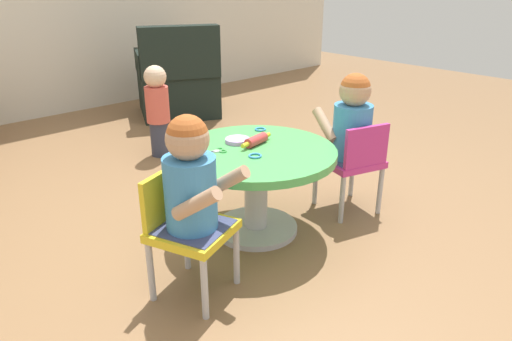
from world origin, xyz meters
name	(u,v)px	position (x,y,z in m)	size (l,w,h in m)	color
ground_plane	(256,230)	(0.00, 0.00, 0.00)	(10.00, 10.00, 0.00)	olive
craft_table	(256,172)	(0.00, 0.00, 0.34)	(0.81, 0.81, 0.46)	silver
child_chair_left	(186,227)	(-0.56, -0.18, 0.31)	(0.39, 0.39, 0.54)	#B7B7BC
seated_child_left	(191,179)	(-0.54, -0.22, 0.53)	(0.37, 0.42, 0.51)	#3F4772
child_chair_right	(353,161)	(0.55, -0.20, 0.31)	(0.37, 0.37, 0.54)	#B7B7BC
seated_child_right	(352,120)	(0.56, -0.16, 0.53)	(0.36, 0.41, 0.51)	#3F4772
armchair_dark	(178,82)	(0.97, 2.15, 0.31)	(0.94, 0.95, 0.85)	black
toddler_standing	(158,108)	(0.24, 1.32, 0.36)	(0.17, 0.17, 0.67)	#33384C
rolling_pin	(256,140)	(0.05, 0.05, 0.49)	(0.23, 0.08, 0.05)	#D83F3F
craft_scissors	(217,151)	(-0.17, 0.10, 0.46)	(0.14, 0.08, 0.01)	silver
playdough_blob_0	(237,140)	(0.00, 0.14, 0.47)	(0.13, 0.13, 0.02)	#CC99E5
cookie_cutter_0	(255,156)	(-0.07, -0.07, 0.47)	(0.07, 0.07, 0.01)	#3F99D8
cookie_cutter_1	(260,129)	(0.23, 0.21, 0.47)	(0.06, 0.06, 0.01)	#3F99D8
cookie_cutter_2	(196,143)	(-0.18, 0.26, 0.47)	(0.07, 0.07, 0.01)	#3F99D8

